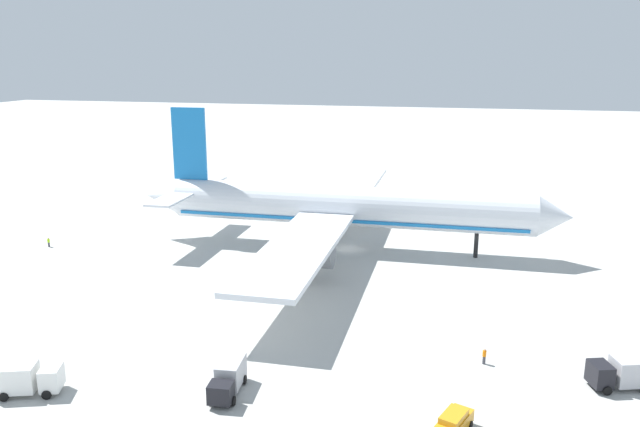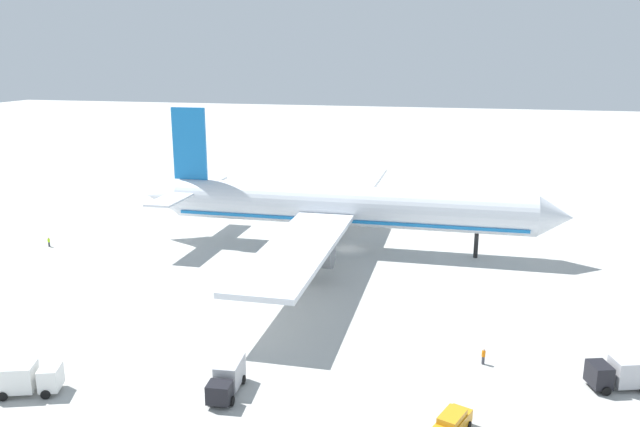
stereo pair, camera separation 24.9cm
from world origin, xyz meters
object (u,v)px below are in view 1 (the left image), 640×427
Objects in this scene: airliner at (341,207)px; traffic_cone_1 at (198,204)px; service_truck_1 at (622,372)px; traffic_cone_0 at (449,200)px; service_truck_0 at (228,378)px; ground_worker_1 at (484,356)px; ground_worker_3 at (49,242)px; service_truck_2 at (27,378)px; traffic_cone_2 at (282,188)px; service_van at (454,422)px.

airliner reaches higher than traffic_cone_1.
traffic_cone_0 is at bearing 104.32° from service_truck_1.
service_truck_0 is 79.78m from traffic_cone_1.
traffic_cone_1 is at bearing 135.08° from ground_worker_1.
ground_worker_3 is 2.96× the size of traffic_cone_0.
service_truck_2 reaches higher than traffic_cone_0.
traffic_cone_0 is (-19.77, 77.46, -1.38)m from service_truck_1.
airliner is at bearing -61.45° from traffic_cone_2.
traffic_cone_0 is at bearing 68.70° from service_truck_2.
service_truck_1 is at bearing -46.27° from airliner.
service_truck_0 is at bearing 14.46° from service_truck_2.
service_truck_1 is 1.34× the size of service_van.
service_truck_2 is 50.68m from ground_worker_3.
traffic_cone_2 is at bearing 174.40° from traffic_cone_0.
service_truck_2 is at bearing -175.49° from service_van.
service_truck_2 is at bearing -165.54° from service_truck_0.
service_truck_2 is (-55.73, -14.79, 0.00)m from service_truck_1.
airliner reaches higher than service_truck_1.
ground_worker_1 is at bearing -59.54° from traffic_cone_2.
ground_worker_3 is (-48.38, -10.80, -6.39)m from airliner.
ground_worker_3 is 59.77m from traffic_cone_2.
ground_worker_3 is (-47.43, 36.91, -0.72)m from service_truck_0.
service_truck_1 is (37.05, 9.97, 0.12)m from service_truck_0.
traffic_cone_2 is at bearing 104.01° from service_truck_0.
service_truck_2 is 96.28m from traffic_cone_2.
airliner is 43.23m from ground_worker_1.
ground_worker_1 is (42.72, 16.54, -0.76)m from service_truck_2.
traffic_cone_2 is at bearing 118.55° from airliner.
service_truck_0 reaches higher than traffic_cone_2.
service_truck_1 is 13.14m from ground_worker_1.
service_truck_2 is 11.92× the size of traffic_cone_1.
traffic_cone_2 is at bearing 57.18° from traffic_cone_1.
traffic_cone_1 is (-57.10, 72.99, -0.76)m from service_van.
service_truck_2 reaches higher than service_van.
traffic_cone_1 is (-17.05, 76.14, -1.38)m from service_truck_2.
service_truck_0 is (-0.95, -47.71, -5.68)m from airliner.
service_truck_0 reaches higher than ground_worker_1.
service_truck_2 is at bearing -87.55° from traffic_cone_2.
service_truck_0 reaches higher than service_van.
traffic_cone_1 is (-72.77, 61.35, -1.38)m from service_truck_1.
service_truck_2 is at bearing -110.49° from airliner.
service_van is 2.74× the size of ground_worker_1.
ground_worker_1 is (23.09, -35.99, -6.31)m from airliner.
ground_worker_1 is 3.21× the size of traffic_cone_2.
ground_worker_1 is (2.67, 13.38, -0.13)m from service_van.
service_truck_1 reaches higher than ground_worker_1.
traffic_cone_2 is (-23.75, 43.66, -6.94)m from airliner.
service_truck_0 is at bearing 175.56° from service_van.
traffic_cone_2 is (-59.85, 81.40, -1.38)m from service_truck_1.
ground_worker_1 is 92.40m from traffic_cone_2.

